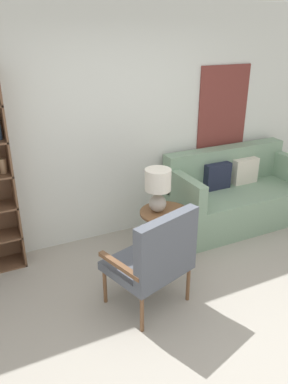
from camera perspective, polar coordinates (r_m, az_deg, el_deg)
ground_plane at (r=3.40m, az=8.58°, el=-21.36°), size 14.00×14.00×0.00m
wall_back at (r=4.35m, az=-5.17°, el=9.76°), size 6.40×0.08×2.70m
armchair at (r=3.32m, az=1.92°, el=-9.70°), size 0.82×0.76×0.99m
couch at (r=5.07m, az=13.61°, el=-0.59°), size 1.79×0.83×0.96m
side_table at (r=4.08m, az=3.19°, el=-3.76°), size 0.54×0.54×0.57m
table_lamp at (r=3.94m, az=2.13°, el=0.86°), size 0.28×0.28×0.48m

